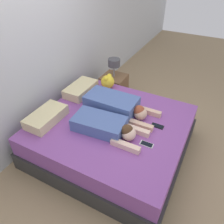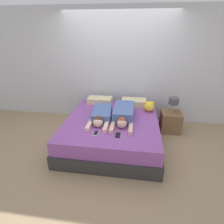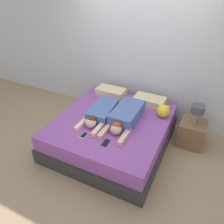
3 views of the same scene
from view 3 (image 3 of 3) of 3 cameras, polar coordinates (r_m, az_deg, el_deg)
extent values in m
plane|color=#9E8460|center=(3.99, 0.00, -8.14)|extent=(12.00, 12.00, 0.00)
cube|color=silver|center=(4.25, 6.95, 14.71)|extent=(12.00, 0.06, 2.60)
cube|color=#2D2D2D|center=(3.90, 0.00, -6.69)|extent=(1.84, 1.96, 0.26)
cube|color=#8C4C9E|center=(3.74, 0.00, -3.61)|extent=(1.78, 1.90, 0.26)
cube|color=beige|center=(4.37, -0.30, 5.33)|extent=(0.56, 0.31, 0.14)
cube|color=beige|center=(4.12, 9.77, 2.95)|extent=(0.56, 0.31, 0.14)
cube|color=#4C66A5|center=(3.75, -2.41, 0.43)|extent=(0.42, 0.68, 0.16)
sphere|color=beige|center=(3.46, -5.56, -2.76)|extent=(0.17, 0.17, 0.17)
sphere|color=#4C331E|center=(3.45, -5.41, -2.05)|extent=(0.15, 0.15, 0.15)
cube|color=beige|center=(3.54, -7.89, -3.04)|extent=(0.07, 0.36, 0.07)
cube|color=beige|center=(3.40, -3.55, -4.40)|extent=(0.07, 0.36, 0.07)
cube|color=#4C66A5|center=(3.62, 3.99, -0.42)|extent=(0.38, 0.71, 0.22)
sphere|color=beige|center=(3.31, 1.05, -4.49)|extent=(0.17, 0.17, 0.17)
sphere|color=#99472D|center=(3.30, 1.22, -3.74)|extent=(0.15, 0.15, 0.15)
cube|color=beige|center=(3.37, -1.75, -4.81)|extent=(0.07, 0.39, 0.07)
cube|color=beige|center=(3.26, 3.34, -6.36)|extent=(0.07, 0.39, 0.07)
cube|color=silver|center=(3.35, -7.31, -6.00)|extent=(0.08, 0.16, 0.01)
cube|color=black|center=(3.35, -7.32, -5.93)|extent=(0.06, 0.14, 0.00)
cube|color=black|center=(3.19, -1.65, -8.01)|extent=(0.08, 0.16, 0.01)
cube|color=black|center=(3.19, -1.65, -7.94)|extent=(0.06, 0.14, 0.00)
sphere|color=yellow|center=(3.78, 13.20, 0.27)|extent=(0.22, 0.22, 0.22)
sphere|color=yellow|center=(3.75, 12.48, 1.54)|extent=(0.08, 0.08, 0.08)
sphere|color=yellow|center=(3.73, 14.24, 1.10)|extent=(0.08, 0.08, 0.08)
cube|color=brown|center=(4.09, 20.08, -5.21)|extent=(0.43, 0.43, 0.46)
cylinder|color=#999999|center=(3.90, 21.00, -1.39)|extent=(0.03, 0.03, 0.20)
cylinder|color=#4C4C51|center=(3.82, 21.49, 0.69)|extent=(0.22, 0.22, 0.14)
camera|label=1|loc=(3.70, -40.89, 21.94)|focal=35.00mm
camera|label=2|loc=(1.08, -69.32, -20.08)|focal=28.00mm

